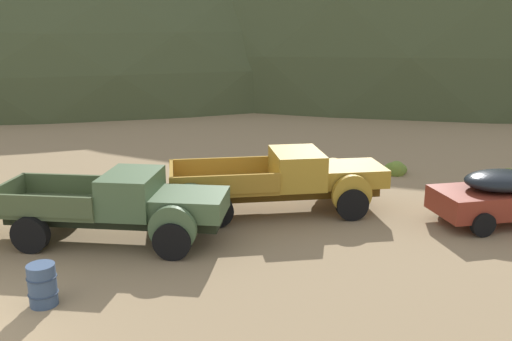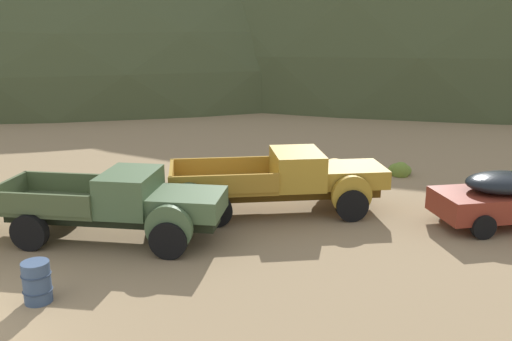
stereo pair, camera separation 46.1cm
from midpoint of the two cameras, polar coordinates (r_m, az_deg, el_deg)
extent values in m
ellipsoid|color=#424C2D|center=(77.32, -16.27, 10.31)|extent=(104.07, 86.98, 39.50)
ellipsoid|color=#424C2D|center=(78.11, 22.74, 9.80)|extent=(114.68, 84.44, 51.57)
cube|color=#232B1B|center=(15.36, -13.70, -4.52)|extent=(5.80, 1.99, 0.36)
cube|color=#47603D|center=(14.57, -6.06, -3.34)|extent=(2.09, 1.95, 0.55)
cube|color=#B7B2A8|center=(14.40, -2.79, -3.61)|extent=(0.29, 1.12, 0.44)
cylinder|color=#47603D|center=(13.87, -7.98, -5.93)|extent=(1.21, 0.40, 1.20)
cylinder|color=#47603D|center=(15.63, -6.02, -3.42)|extent=(1.21, 0.40, 1.20)
cube|color=#47603D|center=(14.95, -11.93, -2.11)|extent=(1.66, 2.10, 1.05)
cube|color=black|center=(14.70, -9.79, -1.44)|extent=(0.35, 1.57, 0.59)
cube|color=#495735|center=(15.93, -19.01, -3.31)|extent=(3.22, 2.47, 0.12)
cube|color=#495735|center=(15.01, -20.80, -3.24)|extent=(2.86, 0.65, 0.55)
cube|color=#495735|center=(16.66, -17.60, -1.18)|extent=(2.86, 0.65, 0.55)
cube|color=#495735|center=(16.50, -23.41, -1.89)|extent=(0.47, 1.94, 0.55)
cylinder|color=black|center=(13.93, -7.99, -7.08)|extent=(1.00, 0.46, 0.96)
cylinder|color=black|center=(15.77, -5.95, -4.32)|extent=(1.00, 0.46, 0.96)
cylinder|color=black|center=(15.33, -21.40, -5.91)|extent=(1.00, 0.46, 0.96)
cylinder|color=black|center=(17.02, -18.08, -3.54)|extent=(1.00, 0.46, 0.96)
cube|color=#593D12|center=(17.06, 3.02, -2.11)|extent=(6.26, 1.42, 0.36)
cube|color=#B28928|center=(17.45, 10.46, -0.39)|extent=(2.08, 1.86, 0.55)
cube|color=#B7B2A8|center=(17.75, 13.28, -0.38)|extent=(0.17, 1.19, 0.44)
cylinder|color=#B28928|center=(16.54, 10.57, -2.55)|extent=(1.21, 0.27, 1.20)
cylinder|color=#B28928|center=(18.42, 8.70, -0.63)|extent=(1.21, 0.27, 1.20)
cube|color=#B28928|center=(16.97, 5.01, 0.23)|extent=(1.58, 2.09, 1.05)
cube|color=black|center=(17.06, 7.15, 0.98)|extent=(0.17, 1.68, 0.59)
cube|color=#A47826|center=(16.79, -2.70, -1.54)|extent=(3.28, 2.29, 0.12)
cube|color=#A47826|center=(15.70, -2.44, -1.44)|extent=(3.14, 0.32, 0.55)
cube|color=#A47826|center=(17.69, -2.96, 0.46)|extent=(3.14, 0.32, 0.55)
cube|color=#A47826|center=(16.66, -7.87, -0.60)|extent=(0.25, 2.08, 0.55)
cylinder|color=black|center=(16.58, 10.58, -3.53)|extent=(0.98, 0.35, 0.96)
cylinder|color=black|center=(18.55, 8.63, -1.42)|extent=(0.98, 0.35, 0.96)
cylinder|color=black|center=(15.88, -3.34, -4.13)|extent=(0.98, 0.35, 0.96)
cylinder|color=black|center=(17.93, -3.77, -1.86)|extent=(0.98, 0.35, 0.96)
cube|color=maroon|center=(17.62, 25.21, -2.94)|extent=(4.46, 2.32, 0.68)
ellipsoid|color=black|center=(17.32, 24.74, -1.12)|extent=(2.41, 1.83, 0.57)
cylinder|color=black|center=(16.31, 23.03, -5.35)|extent=(0.70, 0.29, 0.68)
cylinder|color=black|center=(17.72, 19.96, -3.46)|extent=(0.70, 0.29, 0.68)
cylinder|color=#384C6B|center=(12.56, -20.55, -10.67)|extent=(0.57, 0.57, 0.90)
torus|color=#27354A|center=(12.49, -20.63, -9.92)|extent=(0.61, 0.61, 0.03)
torus|color=#27354A|center=(12.64, -20.48, -11.40)|extent=(0.61, 0.61, 0.03)
ellipsoid|color=olive|center=(21.80, 15.18, -0.06)|extent=(0.67, 0.60, 0.71)
ellipsoid|color=olive|center=(22.11, 15.34, -0.01)|extent=(0.71, 0.63, 0.51)
ellipsoid|color=olive|center=(22.00, 14.82, -0.01)|extent=(0.69, 0.62, 0.56)
camera|label=1|loc=(0.23, -89.21, 0.21)|focal=39.02mm
camera|label=2|loc=(0.23, 90.79, -0.21)|focal=39.02mm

